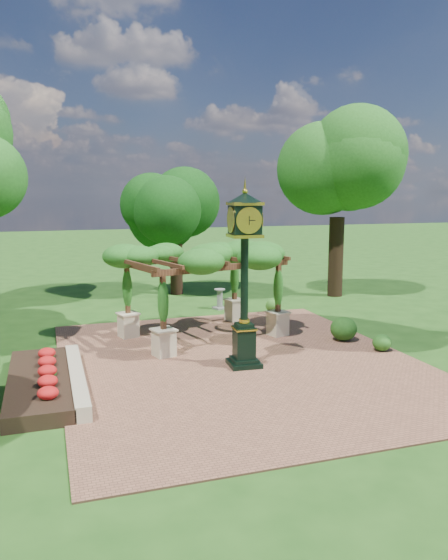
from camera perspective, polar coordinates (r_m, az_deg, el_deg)
name	(u,v)px	position (r m, az deg, el deg)	size (l,w,h in m)	color
ground	(253,374)	(15.07, 3.02, -9.74)	(120.00, 120.00, 0.00)	#1E4714
brick_plaza	(240,362)	(15.95, 1.71, -8.58)	(10.00, 12.00, 0.04)	brown
border_wall	(77,379)	(14.56, -15.13, -9.91)	(0.35, 5.00, 0.40)	#C6B793
flower_bed	(40,383)	(14.56, -18.72, -10.17)	(1.50, 5.00, 0.36)	red
pedestal_clock	(245,263)	(14.95, 2.16, 1.74)	(1.03, 1.03, 4.93)	black
pergola	(203,261)	(18.19, -2.20, 2.00)	(5.69, 4.35, 3.18)	beige
sundial	(220,300)	(23.01, -0.45, -2.12)	(0.60, 0.60, 0.86)	gray
shrub_front	(382,343)	(17.59, 16.17, -6.30)	(0.57, 0.57, 0.52)	#235819
shrub_mid	(344,329)	(18.46, 12.39, -5.00)	(0.87, 0.87, 0.78)	#1C4814
shrub_back	(273,305)	(22.31, 5.17, -2.66)	(0.63, 0.63, 0.57)	#2F661D
tree_north	(175,199)	(26.12, -5.10, 8.47)	(3.73, 3.73, 6.68)	black
tree_east_far	(339,154)	(26.14, 11.95, 12.72)	(4.14, 4.14, 9.62)	black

